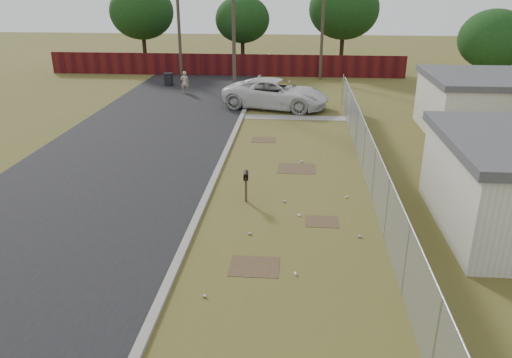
# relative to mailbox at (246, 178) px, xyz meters

# --- Properties ---
(ground) EXTENTS (120.00, 120.00, 0.00)m
(ground) POSITION_rel_mailbox_xyz_m (1.50, 0.57, -0.92)
(ground) COLOR brown
(ground) RESTS_ON ground
(street) EXTENTS (15.10, 60.00, 0.12)m
(street) POSITION_rel_mailbox_xyz_m (-5.26, 8.62, -0.90)
(street) COLOR black
(street) RESTS_ON ground
(chainlink_fence) EXTENTS (0.10, 27.06, 2.02)m
(chainlink_fence) POSITION_rel_mailbox_xyz_m (4.62, 1.60, -0.12)
(chainlink_fence) COLOR #94969C
(chainlink_fence) RESTS_ON ground
(privacy_fence) EXTENTS (30.00, 0.12, 1.80)m
(privacy_fence) POSITION_rel_mailbox_xyz_m (-4.50, 25.57, -0.02)
(privacy_fence) COLOR #4F1111
(privacy_fence) RESTS_ON ground
(utility_poles) EXTENTS (12.60, 8.24, 9.00)m
(utility_poles) POSITION_rel_mailbox_xyz_m (-2.17, 21.24, 3.78)
(utility_poles) COLOR #43392D
(utility_poles) RESTS_ON ground
(horizon_trees) EXTENTS (33.32, 31.94, 7.78)m
(horizon_trees) POSITION_rel_mailbox_xyz_m (2.34, 24.13, 3.71)
(horizon_trees) COLOR black
(horizon_trees) RESTS_ON ground
(mailbox) EXTENTS (0.21, 0.50, 1.16)m
(mailbox) POSITION_rel_mailbox_xyz_m (0.00, 0.00, 0.00)
(mailbox) COLOR brown
(mailbox) RESTS_ON ground
(pickup_truck) EXTENTS (7.09, 4.54, 1.82)m
(pickup_truck) POSITION_rel_mailbox_xyz_m (0.39, 14.43, -0.01)
(pickup_truck) COLOR silver
(pickup_truck) RESTS_ON ground
(pedestrian) EXTENTS (0.63, 0.46, 1.57)m
(pedestrian) POSITION_rel_mailbox_xyz_m (-6.28, 18.27, -0.13)
(pedestrian) COLOR tan
(pedestrian) RESTS_ON ground
(trash_bin) EXTENTS (0.63, 0.69, 0.96)m
(trash_bin) POSITION_rel_mailbox_xyz_m (-8.14, 20.97, -0.42)
(trash_bin) COLOR black
(trash_bin) RESTS_ON ground
(scattered_litter) EXTENTS (4.40, 10.48, 0.07)m
(scattered_litter) POSITION_rel_mailbox_xyz_m (1.84, -1.47, -0.88)
(scattered_litter) COLOR silver
(scattered_litter) RESTS_ON ground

